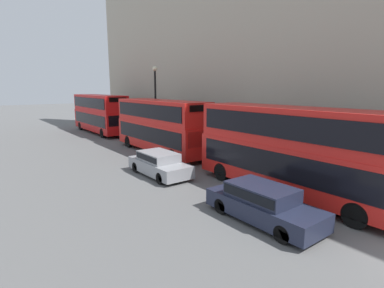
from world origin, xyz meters
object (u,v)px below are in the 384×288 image
object	(u,v)px
bus_second_in_queue	(161,124)
car_dark_sedan	(263,202)
car_hatchback	(159,163)
bus_leading	(292,147)
bus_third_in_queue	(100,112)

from	to	relation	value
bus_second_in_queue	car_dark_sedan	world-z (taller)	bus_second_in_queue
car_dark_sedan	car_hatchback	size ratio (longest dim) A/B	1.05
bus_leading	bus_third_in_queue	size ratio (longest dim) A/B	1.00
bus_second_in_queue	bus_third_in_queue	size ratio (longest dim) A/B	0.97
car_hatchback	bus_leading	bearing A→B (deg)	-62.94
bus_leading	car_dark_sedan	xyz separation A→B (m)	(-3.40, -1.13, -1.59)
bus_second_in_queue	car_dark_sedan	distance (m)	13.68
bus_leading	bus_third_in_queue	xyz separation A→B (m)	(-0.00, 25.31, 0.03)
bus_second_in_queue	car_dark_sedan	size ratio (longest dim) A/B	2.16
car_dark_sedan	bus_third_in_queue	bearing A→B (deg)	82.67
bus_second_in_queue	car_dark_sedan	bearing A→B (deg)	-104.49
bus_leading	bus_third_in_queue	bearing A→B (deg)	90.00
bus_third_in_queue	car_dark_sedan	bearing A→B (deg)	-97.33
bus_leading	bus_second_in_queue	size ratio (longest dim) A/B	1.02
bus_second_in_queue	bus_third_in_queue	world-z (taller)	bus_third_in_queue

